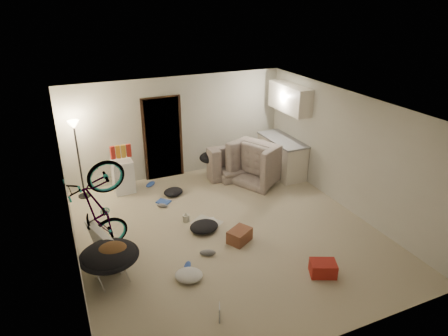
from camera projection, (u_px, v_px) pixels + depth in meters
name	position (u px, v px, depth m)	size (l,w,h in m)	color
floor	(227.00, 232.00, 7.84)	(5.50, 6.00, 0.02)	#BFB293
ceiling	(227.00, 107.00, 6.83)	(5.50, 6.00, 0.02)	white
wall_back	(177.00, 127.00, 9.86)	(5.50, 0.02, 2.50)	beige
wall_front	(329.00, 268.00, 4.81)	(5.50, 0.02, 2.50)	beige
wall_left	(68.00, 203.00, 6.32)	(0.02, 6.00, 2.50)	beige
wall_right	(347.00, 151.00, 8.35)	(0.02, 6.00, 2.50)	beige
doorway	(163.00, 138.00, 9.77)	(0.85, 0.10, 2.04)	black
door_trim	(163.00, 139.00, 9.74)	(0.97, 0.04, 2.10)	black
floor_lamp	(76.00, 143.00, 8.65)	(0.28, 0.28, 1.81)	black
kitchen_counter	(281.00, 157.00, 10.23)	(0.60, 1.50, 0.88)	silver
counter_top	(283.00, 140.00, 10.04)	(0.64, 1.54, 0.04)	gray
kitchen_uppers	(290.00, 98.00, 9.67)	(0.38, 1.40, 0.65)	silver
sofa	(245.00, 160.00, 10.35)	(2.13, 0.83, 0.62)	#3A423A
armchair	(263.00, 165.00, 9.91)	(1.17, 1.02, 0.76)	#3A423A
bicycle	(101.00, 228.00, 7.04)	(0.64, 1.83, 0.96)	black
book_asset	(220.00, 323.00, 5.65)	(0.18, 0.24, 0.02)	#A42118
mini_fridge	(123.00, 176.00, 9.27)	(0.46, 0.46, 0.78)	white
snack_box_0	(113.00, 153.00, 8.96)	(0.10, 0.07, 0.30)	#A42118
snack_box_1	(118.00, 152.00, 9.00)	(0.10, 0.07, 0.30)	orange
snack_box_2	(123.00, 151.00, 9.04)	(0.10, 0.07, 0.30)	gold
snack_box_3	(129.00, 150.00, 9.09)	(0.10, 0.07, 0.30)	#A42118
saucer_chair	(110.00, 260.00, 6.35)	(0.94, 0.94, 0.67)	silver
hoodie	(112.00, 250.00, 6.26)	(0.48, 0.40, 0.22)	brown
sofa_drape	(211.00, 157.00, 9.91)	(0.56, 0.46, 0.28)	black
tv_box	(105.00, 245.00, 6.85)	(0.12, 0.98, 0.64)	silver
drink_case_a	(240.00, 236.00, 7.47)	(0.44, 0.31, 0.25)	brown
drink_case_b	(323.00, 268.00, 6.59)	(0.42, 0.31, 0.24)	#A42118
juicer	(186.00, 218.00, 8.14)	(0.15, 0.15, 0.21)	beige
newspaper	(207.00, 223.00, 8.13)	(0.43, 0.57, 0.01)	beige
book_blue	(164.00, 202.00, 8.91)	(0.21, 0.29, 0.03)	#3255B5
book_white	(212.00, 221.00, 8.17)	(0.19, 0.24, 0.02)	silver
shoe_0	(150.00, 184.00, 9.63)	(0.30, 0.12, 0.11)	#3255B5
shoe_1	(162.00, 206.00, 8.69)	(0.25, 0.10, 0.09)	slate
shoe_2	(187.00, 266.00, 6.76)	(0.27, 0.11, 0.10)	#3255B5
shoe_3	(208.00, 253.00, 7.10)	(0.29, 0.12, 0.11)	slate
shoe_4	(323.00, 269.00, 6.69)	(0.24, 0.10, 0.09)	white
clothes_lump_a	(204.00, 227.00, 7.82)	(0.57, 0.49, 0.18)	black
clothes_lump_b	(173.00, 192.00, 9.23)	(0.46, 0.40, 0.14)	black
clothes_lump_c	(189.00, 275.00, 6.51)	(0.46, 0.40, 0.14)	silver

